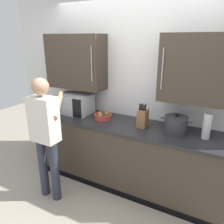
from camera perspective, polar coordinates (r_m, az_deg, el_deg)
name	(u,v)px	position (r m, az deg, el deg)	size (l,w,h in m)	color
ground_plane	(97,214)	(2.91, -3.88, -24.98)	(9.29, 9.29, 0.00)	#9E9384
back_wall_tiled	(134,82)	(3.06, 5.71, 7.71)	(4.23, 0.44, 2.66)	white
counter_unit	(123,154)	(3.13, 2.89, -10.89)	(2.72, 0.66, 0.93)	#3D3328
microwave_oven	(72,104)	(3.35, -10.31, 2.19)	(0.60, 0.73, 0.29)	#B7BABF
knife_block	(143,118)	(2.80, 8.01, -1.57)	(0.11, 0.15, 0.32)	brown
stock_pot	(176,125)	(2.71, 16.30, -3.21)	(0.37, 0.27, 0.24)	#2D2D33
fruit_bowl	(103,116)	(3.08, -2.39, -1.01)	(0.24, 0.24, 0.10)	#AD3D33
thermos_flask	(207,126)	(2.66, 23.49, -3.43)	(0.09, 0.09, 0.29)	#B7BABF
person_figure	(45,130)	(2.77, -17.08, -4.57)	(0.44, 0.56, 1.59)	#282D3D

